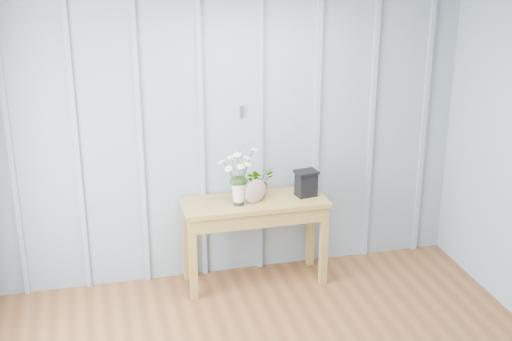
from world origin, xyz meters
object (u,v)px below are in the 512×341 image
object	(u,v)px
daisy_vase	(238,166)
felt_disc_vessel	(255,191)
sideboard	(255,213)
carved_box	(306,183)

from	to	relation	value
daisy_vase	felt_disc_vessel	size ratio (longest dim) A/B	2.62
daisy_vase	felt_disc_vessel	xyz separation A→B (m)	(0.14, 0.00, -0.23)
sideboard	felt_disc_vessel	world-z (taller)	felt_disc_vessel
carved_box	felt_disc_vessel	bearing A→B (deg)	-173.51
daisy_vase	sideboard	bearing A→B (deg)	21.37
sideboard	daisy_vase	bearing A→B (deg)	-158.63
sideboard	daisy_vase	world-z (taller)	daisy_vase
daisy_vase	felt_disc_vessel	distance (m)	0.27
sideboard	carved_box	bearing A→B (deg)	-0.71
daisy_vase	carved_box	size ratio (longest dim) A/B	2.40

